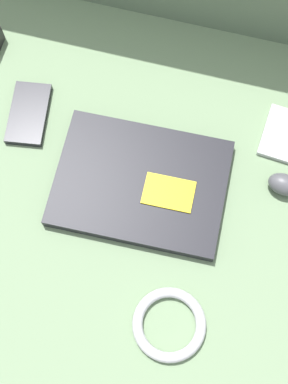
% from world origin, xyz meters
% --- Properties ---
extents(ground_plane, '(8.00, 8.00, 0.00)m').
position_xyz_m(ground_plane, '(0.00, 0.00, 0.00)').
color(ground_plane, '#7A6651').
extents(couch_seat, '(0.96, 0.77, 0.11)m').
position_xyz_m(couch_seat, '(0.00, 0.00, 0.05)').
color(couch_seat, slate).
rests_on(couch_seat, ground_plane).
extents(laptop, '(0.31, 0.24, 0.03)m').
position_xyz_m(laptop, '(-0.01, 0.02, 0.12)').
color(laptop, black).
rests_on(laptop, couch_seat).
extents(computer_mouse, '(0.06, 0.05, 0.04)m').
position_xyz_m(computer_mouse, '(0.24, 0.08, 0.13)').
color(computer_mouse, '#4C4C51').
rests_on(computer_mouse, couch_seat).
extents(phone_silver, '(0.09, 0.14, 0.01)m').
position_xyz_m(phone_silver, '(-0.25, 0.10, 0.11)').
color(phone_silver, black).
rests_on(phone_silver, couch_seat).
extents(phone_black, '(0.07, 0.11, 0.01)m').
position_xyz_m(phone_black, '(0.22, 0.18, 0.11)').
color(phone_black, '#B7B7BC').
rests_on(phone_black, couch_seat).
extents(cable_coil, '(0.12, 0.12, 0.02)m').
position_xyz_m(cable_coil, '(0.10, -0.21, 0.12)').
color(cable_coil, '#B2B2B7').
rests_on(cable_coil, couch_seat).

